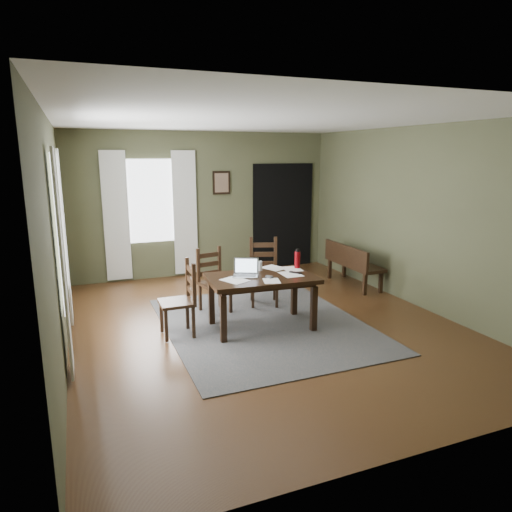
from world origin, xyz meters
name	(u,v)px	position (x,y,z in m)	size (l,w,h in m)	color
ground	(264,325)	(0.00, 0.00, -0.01)	(5.00, 6.00, 0.01)	#492C16
room_shell	(265,192)	(0.00, 0.00, 1.80)	(5.02, 6.02, 2.71)	#4B4E33
rug	(264,324)	(0.00, 0.00, 0.01)	(2.60, 3.20, 0.01)	#434343
dining_table	(262,283)	(-0.07, -0.09, 0.63)	(1.45, 0.92, 0.70)	black
chair_end	(181,300)	(-1.13, 0.05, 0.48)	(0.43, 0.43, 0.97)	black
chair_back_left	(213,281)	(-0.48, 0.78, 0.46)	(0.48, 0.48, 0.93)	black
chair_back_right	(264,272)	(0.35, 0.84, 0.50)	(0.56, 0.56, 1.02)	black
bench	(351,261)	(2.15, 1.19, 0.44)	(0.42, 1.31, 0.74)	black
laptop	(246,271)	(-0.25, 0.03, 0.77)	(0.41, 0.37, 0.22)	#B7B7BC
computer_mouse	(269,277)	(-0.02, -0.20, 0.73)	(0.05, 0.09, 0.03)	#3F3F42
tv_remote	(295,273)	(0.41, -0.11, 0.72)	(0.05, 0.17, 0.02)	black
drinking_glass	(260,266)	(0.02, 0.20, 0.78)	(0.06, 0.06, 0.13)	silver
water_bottle	(297,259)	(0.56, 0.14, 0.84)	(0.08, 0.08, 0.28)	#A00C14
paper_a	(235,280)	(-0.47, -0.15, 0.72)	(0.25, 0.33, 0.00)	white
paper_b	(291,274)	(0.32, -0.14, 0.72)	(0.25, 0.33, 0.00)	white
paper_c	(274,268)	(0.25, 0.26, 0.72)	(0.25, 0.32, 0.00)	white
paper_d	(292,269)	(0.46, 0.11, 0.72)	(0.23, 0.30, 0.00)	white
paper_e	(272,281)	(-0.05, -0.35, 0.72)	(0.20, 0.26, 0.00)	white
window_left	(59,228)	(-2.47, 0.20, 1.45)	(0.01, 1.30, 1.70)	white
window_back	(151,201)	(-1.00, 2.97, 1.45)	(1.00, 0.01, 1.50)	white
curtain_left_near	(63,265)	(-2.44, -0.62, 1.20)	(0.03, 0.48, 2.30)	silver
curtain_left_far	(65,238)	(-2.44, 1.02, 1.20)	(0.03, 0.48, 2.30)	silver
curtain_back_left	(116,217)	(-1.62, 2.94, 1.20)	(0.44, 0.03, 2.30)	silver
curtain_back_right	(185,213)	(-0.38, 2.94, 1.20)	(0.44, 0.03, 2.30)	silver
framed_picture	(221,183)	(0.35, 2.97, 1.75)	(0.34, 0.03, 0.44)	black
doorway_back	(283,216)	(1.65, 2.97, 1.05)	(1.30, 0.03, 2.10)	black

